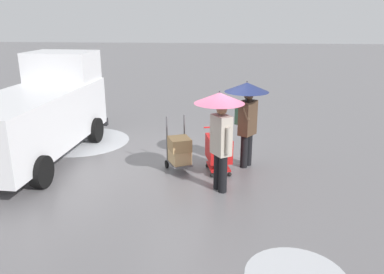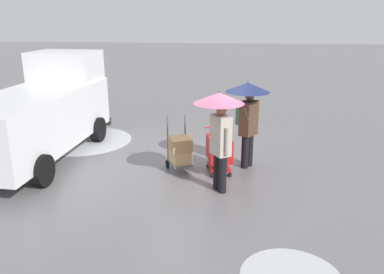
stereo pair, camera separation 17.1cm
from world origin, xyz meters
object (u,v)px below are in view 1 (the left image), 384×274
object	(u,v)px
hand_dolly_boxes	(179,151)
pedestrian_black_side	(220,118)
cargo_van_parked_right	(38,113)
pedestrian_pink_side	(247,105)
shopping_cart_vendor	(219,149)

from	to	relation	value
hand_dolly_boxes	pedestrian_black_side	distance (m)	1.71
cargo_van_parked_right	hand_dolly_boxes	distance (m)	3.91
pedestrian_pink_side	cargo_van_parked_right	bearing A→B (deg)	-3.41
shopping_cart_vendor	hand_dolly_boxes	distance (m)	0.93
cargo_van_parked_right	hand_dolly_boxes	bearing A→B (deg)	168.68
shopping_cart_vendor	hand_dolly_boxes	xyz separation A→B (m)	(0.93, 0.03, -0.05)
cargo_van_parked_right	pedestrian_black_side	bearing A→B (deg)	160.40
cargo_van_parked_right	hand_dolly_boxes	world-z (taller)	cargo_van_parked_right
hand_dolly_boxes	pedestrian_pink_side	size ratio (longest dim) A/B	0.61
cargo_van_parked_right	pedestrian_pink_side	distance (m)	5.37
hand_dolly_boxes	pedestrian_black_side	bearing A→B (deg)	135.79
cargo_van_parked_right	pedestrian_pink_side	size ratio (longest dim) A/B	2.52
cargo_van_parked_right	hand_dolly_boxes	xyz separation A→B (m)	(-3.78, 0.76, -0.66)
hand_dolly_boxes	cargo_van_parked_right	bearing A→B (deg)	-11.32
shopping_cart_vendor	pedestrian_black_side	size ratio (longest dim) A/B	0.49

